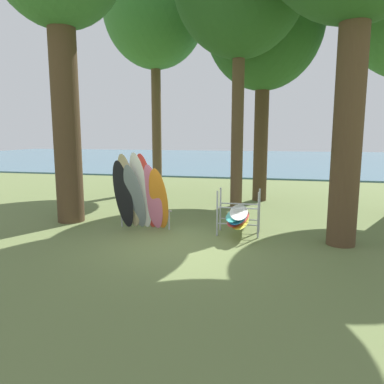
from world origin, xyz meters
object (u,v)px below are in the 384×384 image
tree_far_right_back (264,22)px  board_storage_rack (238,216)px  leaning_board_pile (141,195)px  tree_mid_behind (155,9)px

tree_far_right_back → board_storage_rack: tree_far_right_back is taller
leaning_board_pile → board_storage_rack: 2.82m
tree_far_right_back → board_storage_rack: 8.55m
board_storage_rack → tree_mid_behind: bearing=123.3°
tree_far_right_back → board_storage_rack: (-0.34, -5.47, -6.56)m
tree_far_right_back → tree_mid_behind: bearing=162.1°
leaning_board_pile → tree_far_right_back: bearing=61.6°
leaning_board_pile → tree_mid_behind: bearing=104.5°
tree_far_right_back → leaning_board_pile: size_ratio=4.31×
tree_mid_behind → leaning_board_pile: (1.90, -7.34, -7.38)m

